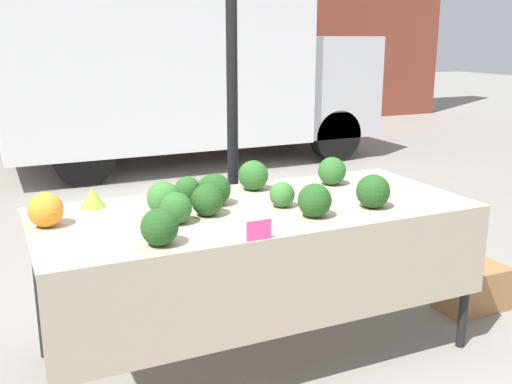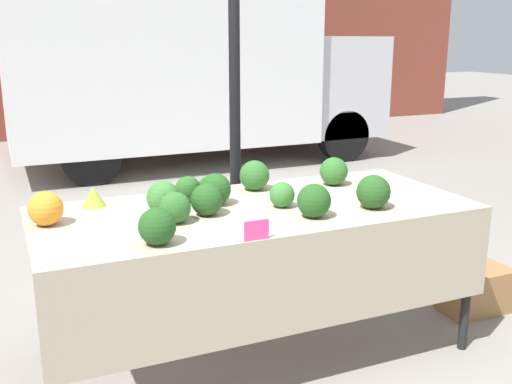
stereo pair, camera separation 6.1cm
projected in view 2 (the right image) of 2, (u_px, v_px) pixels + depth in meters
The scene contains 20 objects.
ground_plane at pixel (256, 351), 3.34m from camera, with size 40.00×40.00×0.00m, color gray.
tent_pole at pixel (235, 107), 3.77m from camera, with size 0.07×0.07×2.53m.
parked_truck at pixel (187, 73), 8.12m from camera, with size 4.97×2.17×2.22m.
market_table at pixel (261, 227), 3.09m from camera, with size 2.27×0.99×0.84m.
orange_cauliflower at pixel (46, 209), 2.80m from camera, with size 0.16×0.16×0.16m.
romanesco_head at pixel (93, 197), 3.13m from camera, with size 0.13×0.13×0.10m.
broccoli_head_0 at pixel (163, 198), 2.98m from camera, with size 0.17×0.17×0.17m.
broccoli_head_1 at pixel (215, 189), 3.15m from camera, with size 0.17×0.17×0.17m.
broccoli_head_2 at pixel (334, 171), 3.56m from camera, with size 0.17×0.17×0.17m.
broccoli_head_3 at pixel (188, 189), 3.22m from camera, with size 0.14×0.14×0.14m.
broccoli_head_4 at pixel (314, 201), 2.93m from camera, with size 0.17×0.17×0.17m.
broccoli_head_5 at pixel (373, 192), 3.08m from camera, with size 0.18×0.18×0.18m.
broccoli_head_6 at pixel (254, 175), 3.45m from camera, with size 0.17×0.17×0.17m.
broccoli_head_7 at pixel (157, 226), 2.54m from camera, with size 0.16×0.16×0.16m.
broccoli_head_8 at pixel (282, 195), 3.11m from camera, with size 0.13×0.13×0.13m.
broccoli_head_9 at pixel (175, 208), 2.84m from camera, with size 0.15×0.15×0.15m.
broccoli_head_10 at pixel (207, 200), 2.96m from camera, with size 0.16×0.16×0.16m.
broccoli_head_11 at pixel (208, 186), 3.34m from camera, with size 0.11×0.11×0.11m.
price_sign at pixel (256, 230), 2.61m from camera, with size 0.12×0.01×0.09m.
produce_crate at pixel (476, 290), 3.80m from camera, with size 0.44×0.26×0.28m.
Camera 2 is at (-1.20, -2.76, 1.71)m, focal length 42.00 mm.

